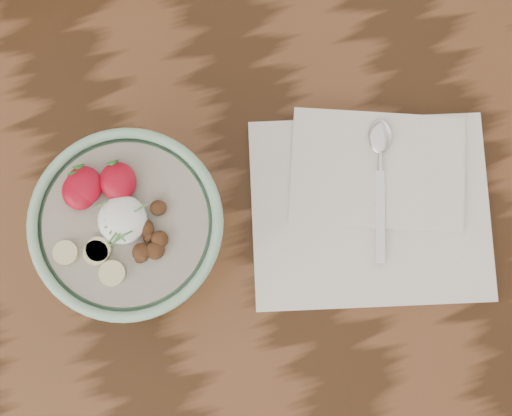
% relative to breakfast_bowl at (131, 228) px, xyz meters
% --- Properties ---
extents(table, '(1.60, 0.90, 0.75)m').
position_rel_breakfast_bowl_xyz_m(table, '(-0.04, 0.07, -0.16)').
color(table, '#321B0C').
rests_on(table, ground).
extents(breakfast_bowl, '(0.20, 0.20, 0.13)m').
position_rel_breakfast_bowl_xyz_m(breakfast_bowl, '(0.00, 0.00, 0.00)').
color(breakfast_bowl, '#8BBB97').
rests_on(breakfast_bowl, table).
extents(napkin, '(0.32, 0.28, 0.02)m').
position_rel_breakfast_bowl_xyz_m(napkin, '(0.27, -0.04, -0.06)').
color(napkin, white).
rests_on(napkin, table).
extents(spoon, '(0.07, 0.17, 0.01)m').
position_rel_breakfast_bowl_xyz_m(spoon, '(0.29, 0.01, -0.05)').
color(spoon, silver).
rests_on(spoon, napkin).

